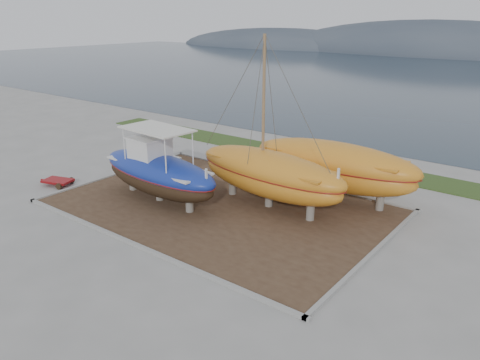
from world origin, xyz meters
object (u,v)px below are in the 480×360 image
Objects in this scene: red_trailer at (58,182)px; orange_bare_hull at (333,172)px; orange_sailboat at (270,125)px; blue_caique at (158,165)px; white_dinghy at (160,161)px.

orange_bare_hull is at bearing 11.51° from red_trailer.
orange_sailboat is 3.64× the size of red_trailer.
blue_caique reaches higher than orange_bare_hull.
blue_caique is at bearing -42.26° from white_dinghy.
orange_bare_hull is (11.98, 2.41, 1.04)m from white_dinghy.
red_trailer is at bearing -114.57° from white_dinghy.
orange_sailboat is (9.70, -0.78, 4.05)m from white_dinghy.
white_dinghy is 6.77m from red_trailer.
white_dinghy is 1.53× the size of red_trailer.
orange_sailboat reaches higher than red_trailer.
white_dinghy is 10.54m from orange_sailboat.
red_trailer is (-14.91, -8.49, -1.53)m from orange_bare_hull.
orange_sailboat is (5.56, 3.13, 2.51)m from blue_caique.
white_dinghy is at bearing -170.60° from orange_bare_hull.
orange_sailboat reaches higher than orange_bare_hull.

